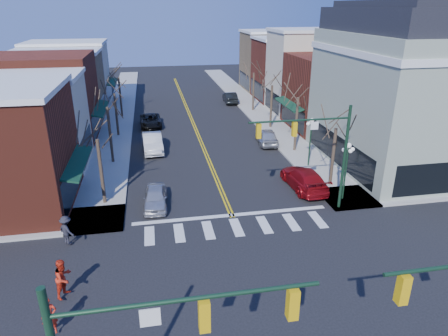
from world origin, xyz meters
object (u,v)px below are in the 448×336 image
lamppost_corner (347,162)px  car_left_near (155,197)px  car_right_mid (266,136)px  pedestrian_red_a (49,316)px  car_left_mid (153,143)px  pedestrian_dark_b (67,230)px  car_left_far (151,121)px  lamppost_midblock (311,134)px  car_right_near (304,178)px  victorian_corner (412,87)px  car_right_far (230,98)px  pedestrian_red_b (64,278)px

lamppost_corner → car_left_near: bearing=173.4°
car_right_mid → pedestrian_red_a: (-15.89, -22.75, 0.25)m
car_left_mid → car_right_mid: (11.26, 0.11, -0.05)m
pedestrian_dark_b → car_left_mid: bearing=-64.4°
car_left_far → car_right_mid: size_ratio=1.09×
car_left_near → lamppost_corner: bearing=-3.5°
lamppost_corner → lamppost_midblock: same height
car_left_mid → car_right_mid: 11.26m
car_right_mid → car_right_near: bearing=94.7°
victorian_corner → car_left_near: bearing=-168.2°
victorian_corner → car_right_near: victorian_corner is taller
car_left_far → car_right_near: 22.10m
car_left_far → pedestrian_red_a: (-4.55, -31.10, 0.34)m
lamppost_corner → pedestrian_red_a: bearing=-151.7°
car_left_far → car_right_far: size_ratio=1.07×
victorian_corner → car_right_mid: victorian_corner is taller
pedestrian_dark_b → car_right_near: bearing=-119.0°
car_left_mid → lamppost_corner: bearing=-47.7°
pedestrian_dark_b → car_right_far: bearing=-71.7°
car_left_near → car_left_mid: bearing=92.9°
pedestrian_red_b → pedestrian_red_a: bearing=-155.4°
victorian_corner → car_right_mid: (-10.10, 7.22, -5.88)m
lamppost_corner → car_left_far: size_ratio=0.87×
car_left_near → pedestrian_red_a: bearing=-109.5°
car_left_near → car_right_far: 32.32m
car_right_near → pedestrian_red_b: 18.32m
car_right_far → pedestrian_red_b: 42.02m
car_right_mid → pedestrian_red_a: pedestrian_red_a is taller
car_left_mid → car_left_far: 8.45m
lamppost_corner → lamppost_midblock: 6.50m
pedestrian_red_a → pedestrian_dark_b: (-0.51, 7.01, 0.00)m
pedestrian_red_a → pedestrian_red_b: (0.17, 2.36, 0.11)m
car_left_near → car_right_near: car_right_near is taller
pedestrian_red_a → car_right_mid: bearing=43.4°
car_right_far → car_left_mid: bearing=61.2°
pedestrian_dark_b → pedestrian_red_b: bearing=142.0°
lamppost_midblock → pedestrian_red_a: size_ratio=2.48×
victorian_corner → car_left_far: (-21.44, 15.57, -5.97)m
car_left_far → pedestrian_red_a: pedestrian_red_a is taller
victorian_corner → pedestrian_red_b: 29.51m
car_right_mid → pedestrian_red_b: 25.75m
victorian_corner → car_left_mid: bearing=161.6°
victorian_corner → pedestrian_red_a: (-25.99, -15.53, -5.63)m
car_left_mid → car_left_far: bearing=87.9°
pedestrian_dark_b → car_left_far: bearing=-58.1°
car_right_near → car_right_mid: bearing=-93.4°
victorian_corner → lamppost_corner: victorian_corner is taller
pedestrian_red_b → pedestrian_dark_b: bearing=36.9°
victorian_corner → pedestrian_red_a: size_ratio=8.15×
car_left_mid → car_left_far: car_left_mid is taller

